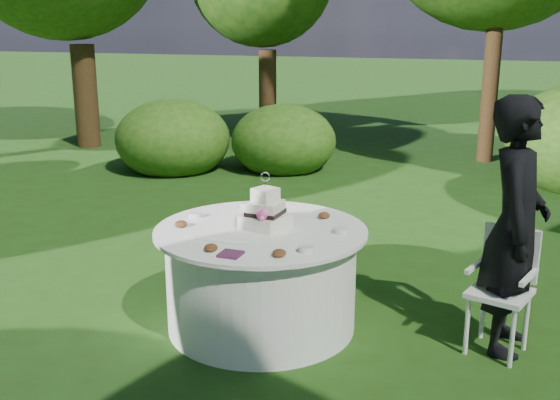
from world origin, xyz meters
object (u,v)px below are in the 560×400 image
(guest, at_px, (515,227))
(cake, at_px, (265,213))
(chair, at_px, (504,280))
(table, at_px, (261,277))
(napkins, at_px, (231,254))

(guest, relative_size, cake, 4.23)
(guest, xyz_separation_m, chair, (-0.04, -0.05, -0.37))
(cake, distance_m, chair, 1.73)
(guest, distance_m, cake, 1.74)
(guest, xyz_separation_m, table, (-1.74, -0.30, -0.50))
(guest, distance_m, chair, 0.38)
(table, relative_size, chair, 1.79)
(napkins, distance_m, chair, 1.89)
(guest, bearing_deg, napkins, 120.02)
(guest, height_order, cake, guest)
(cake, bearing_deg, chair, 7.82)
(napkins, xyz_separation_m, guest, (1.70, 0.91, 0.11))
(table, xyz_separation_m, chair, (1.70, 0.26, 0.13))
(napkins, distance_m, table, 0.72)
(table, distance_m, chair, 1.72)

